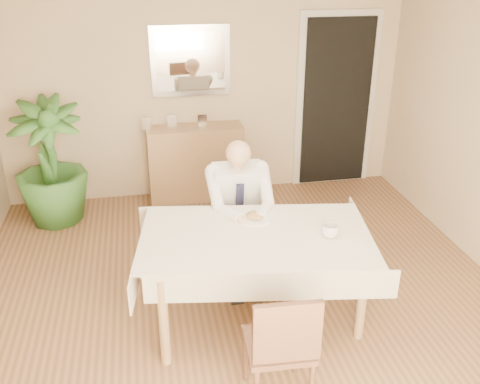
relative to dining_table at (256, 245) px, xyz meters
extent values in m
plane|color=brown|center=(-0.05, 0.00, -0.67)|extent=(5.00, 5.00, 0.00)
cube|color=#D1B48D|center=(-0.05, 2.50, 0.63)|extent=(4.50, 0.02, 2.60)
cube|color=silver|center=(1.50, 2.48, 0.33)|extent=(0.96, 0.03, 2.10)
cube|color=black|center=(1.50, 2.45, 0.33)|extent=(0.80, 0.05, 1.95)
cube|color=silver|center=(-0.19, 2.47, 0.88)|extent=(0.86, 0.03, 0.76)
cube|color=white|center=(-0.19, 2.45, 0.88)|extent=(0.74, 0.02, 0.64)
cube|color=#967A53|center=(0.00, 0.00, 0.05)|extent=(1.72, 1.13, 0.04)
cube|color=beige|center=(0.00, 0.00, 0.08)|extent=(1.83, 1.25, 0.01)
cube|color=beige|center=(0.00, -0.50, -0.03)|extent=(1.68, 0.27, 0.22)
cube|color=beige|center=(0.00, 0.50, -0.03)|extent=(1.68, 0.27, 0.22)
cube|color=beige|center=(-0.85, 0.00, -0.03)|extent=(0.17, 0.99, 0.22)
cube|color=beige|center=(0.85, 0.00, -0.03)|extent=(0.17, 0.99, 0.22)
cylinder|color=#967A53|center=(-0.72, -0.37, -0.32)|extent=(0.07, 0.07, 0.70)
cylinder|color=#967A53|center=(0.72, -0.37, -0.32)|extent=(0.07, 0.07, 0.70)
cylinder|color=#967A53|center=(-0.72, 0.37, -0.32)|extent=(0.07, 0.07, 0.70)
cylinder|color=#967A53|center=(0.72, 0.37, -0.32)|extent=(0.07, 0.07, 0.70)
cube|color=#472C1F|center=(0.00, 0.80, -0.25)|extent=(0.42, 0.42, 0.04)
cube|color=#472C1F|center=(0.00, 0.98, -0.01)|extent=(0.41, 0.05, 0.41)
cylinder|color=#472C1F|center=(-0.17, 0.63, -0.47)|extent=(0.04, 0.04, 0.40)
cylinder|color=#472C1F|center=(0.17, 0.63, -0.47)|extent=(0.04, 0.04, 0.40)
cylinder|color=#472C1F|center=(-0.17, 0.97, -0.47)|extent=(0.04, 0.04, 0.40)
cylinder|color=#472C1F|center=(0.17, 0.97, -0.47)|extent=(0.04, 0.04, 0.40)
cube|color=#472C1F|center=(-0.03, -0.80, -0.25)|extent=(0.43, 0.43, 0.04)
cube|color=#472C1F|center=(-0.03, -0.99, -0.01)|extent=(0.41, 0.06, 0.41)
cylinder|color=#472C1F|center=(-0.20, -0.63, -0.47)|extent=(0.04, 0.04, 0.40)
cylinder|color=#472C1F|center=(0.15, -0.63, -0.47)|extent=(0.04, 0.04, 0.40)
cube|color=white|center=(0.00, 0.76, 0.08)|extent=(0.42, 0.31, 0.55)
cube|color=black|center=(0.00, 0.64, 0.05)|extent=(0.07, 0.08, 0.36)
cylinder|color=tan|center=(0.00, 0.71, 0.37)|extent=(0.09, 0.09, 0.08)
sphere|color=tan|center=(0.00, 0.69, 0.47)|extent=(0.21, 0.21, 0.21)
cube|color=black|center=(-0.10, 0.56, -0.15)|extent=(0.13, 0.42, 0.13)
cube|color=black|center=(0.10, 0.56, -0.15)|extent=(0.13, 0.42, 0.13)
cube|color=black|center=(-0.10, 0.38, -0.44)|extent=(0.11, 0.12, 0.45)
cube|color=black|center=(0.10, 0.38, -0.44)|extent=(0.11, 0.12, 0.45)
cube|color=black|center=(-0.10, 0.32, -0.63)|extent=(0.11, 0.26, 0.07)
cube|color=black|center=(0.10, 0.32, -0.63)|extent=(0.11, 0.26, 0.07)
cylinder|color=white|center=(0.05, 0.25, 0.09)|extent=(0.26, 0.26, 0.02)
ellipsoid|color=brown|center=(0.05, 0.25, 0.11)|extent=(0.14, 0.14, 0.06)
cylinder|color=silver|center=(0.09, 0.19, 0.11)|extent=(0.01, 0.13, 0.01)
cylinder|color=silver|center=(0.01, 0.19, 0.11)|extent=(0.01, 0.13, 0.01)
imported|color=white|center=(0.53, -0.13, 0.13)|extent=(0.12, 0.12, 0.10)
cube|color=#967A53|center=(-0.19, 2.32, -0.24)|extent=(1.08, 0.39, 0.85)
cube|color=silver|center=(-0.72, 2.32, 0.26)|extent=(0.10, 0.02, 0.14)
cube|color=silver|center=(-0.43, 2.37, 0.26)|extent=(0.10, 0.02, 0.14)
cube|color=silver|center=(-0.10, 2.32, 0.26)|extent=(0.10, 0.02, 0.14)
imported|color=#29551F|center=(-1.73, 2.03, -0.01)|extent=(0.79, 0.79, 1.32)
camera|label=1|loc=(-0.76, -3.35, 2.03)|focal=40.00mm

